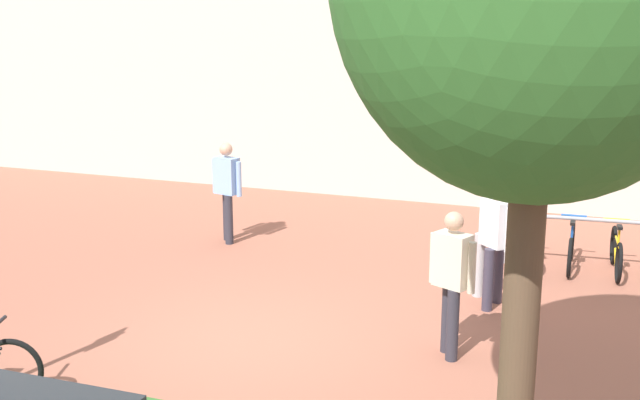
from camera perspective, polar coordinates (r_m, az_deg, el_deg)
ground_plane at (r=9.74m, az=-5.07°, el=-10.20°), size 60.00×60.00×0.00m
bike_rack_cluster at (r=12.86m, az=18.96°, el=-3.29°), size 2.65×1.68×0.83m
bollard_steel at (r=11.29m, az=11.30°, el=-4.58°), size 0.16×0.16×0.90m
person_shirt_white at (r=10.79m, az=12.41°, el=-2.53°), size 0.47×0.49×1.72m
person_casual_tan at (r=13.56m, az=-6.66°, el=1.01°), size 0.60×0.34×1.72m
person_shirt_blue at (r=9.16m, az=9.40°, el=-5.30°), size 0.56×0.38×1.72m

